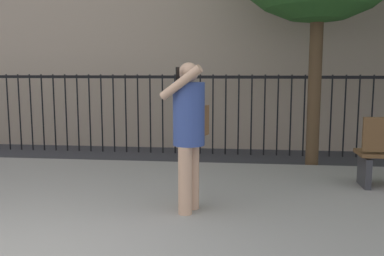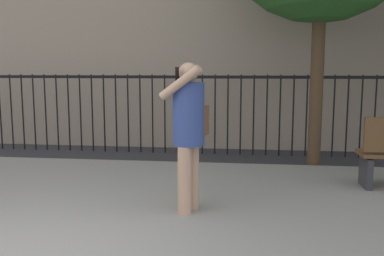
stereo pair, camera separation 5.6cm
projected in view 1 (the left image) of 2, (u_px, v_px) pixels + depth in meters
sidewalk at (77, 205)px, 5.17m from camera, size 28.00×4.40×0.15m
iron_fence at (144, 103)px, 8.68m from camera, size 12.03×0.04×1.60m
pedestrian_on_phone at (190, 126)px, 4.60m from camera, size 0.51×0.71×1.62m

